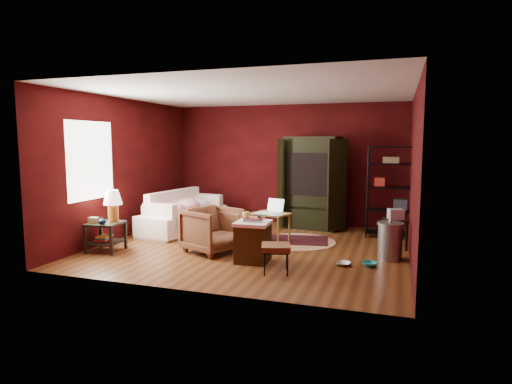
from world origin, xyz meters
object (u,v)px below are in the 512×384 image
sofa (184,211)px  hamper (253,241)px  side_table (109,215)px  wire_shelving (391,188)px  armchair (212,228)px  laptop_desk (271,216)px  tv_armoire (312,181)px

sofa → hamper: size_ratio=2.97×
side_table → wire_shelving: bearing=29.9°
armchair → wire_shelving: wire_shelving is taller
laptop_desk → wire_shelving: size_ratio=0.45×
side_table → armchair: bearing=15.9°
armchair → hamper: size_ratio=1.14×
sofa → hamper: bearing=-121.1°
laptop_desk → wire_shelving: 2.50m
hamper → tv_armoire: size_ratio=0.37×
tv_armoire → wire_shelving: bearing=-6.6°
hamper → wire_shelving: size_ratio=0.41×
sofa → tv_armoire: (2.59, 1.18, 0.63)m
side_table → tv_armoire: tv_armoire is taller
sofa → armchair: size_ratio=2.60×
armchair → tv_armoire: tv_armoire is taller
side_table → laptop_desk: side_table is taller
laptop_desk → tv_armoire: 1.75m
sofa → tv_armoire: 2.91m
sofa → wire_shelving: (4.27, 0.74, 0.58)m
laptop_desk → tv_armoire: size_ratio=0.41×
hamper → laptop_desk: bearing=94.1°
armchair → laptop_desk: 1.30m
armchair → hamper: 0.95m
armchair → hamper: bearing=-88.6°
sofa → side_table: side_table is taller
hamper → wire_shelving: 3.35m
armchair → side_table: size_ratio=0.80×
sofa → tv_armoire: bearing=-57.4°
side_table → hamper: (2.64, 0.14, -0.31)m
hamper → laptop_desk: (-0.10, 1.40, 0.17)m
sofa → side_table: (-0.42, -1.96, 0.21)m
tv_armoire → sofa: bearing=-147.6°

